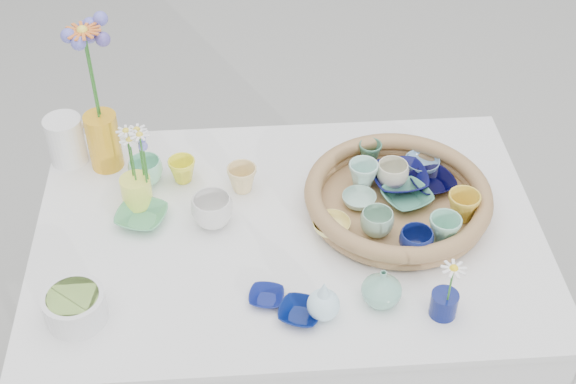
{
  "coord_description": "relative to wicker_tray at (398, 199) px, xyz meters",
  "views": [
    {
      "loc": [
        -0.1,
        -1.43,
        2.16
      ],
      "look_at": [
        0.0,
        0.02,
        0.87
      ],
      "focal_mm": 50.0,
      "sensor_mm": 36.0,
      "label": 1
    }
  ],
  "objects": [
    {
      "name": "loose_ceramic_1",
      "position": [
        -0.39,
        0.11,
        -0.0
      ],
      "size": [
        0.09,
        0.09,
        0.07
      ],
      "primitive_type": "imported",
      "rotation": [
        0.0,
        0.0,
        0.18
      ],
      "color": "#EACB86",
      "rests_on": "display_table"
    },
    {
      "name": "tray_ceramic_7",
      "position": [
        -0.0,
        0.08,
        0.01
      ],
      "size": [
        0.1,
        0.1,
        0.07
      ],
      "primitive_type": "imported",
      "rotation": [
        0.0,
        0.0,
        0.23
      ],
      "color": "beige",
      "rests_on": "wicker_tray"
    },
    {
      "name": "tray_ceramic_1",
      "position": [
        0.1,
        0.06,
        -0.01
      ],
      "size": [
        0.14,
        0.14,
        0.03
      ],
      "primitive_type": "imported",
      "rotation": [
        0.0,
        0.0,
        0.31
      ],
      "color": "black",
      "rests_on": "wicker_tray"
    },
    {
      "name": "tray_ceramic_11",
      "position": [
        0.09,
        -0.14,
        0.02
      ],
      "size": [
        0.09,
        0.09,
        0.07
      ],
      "primitive_type": "imported",
      "rotation": [
        0.0,
        0.0,
        -0.16
      ],
      "color": "#80C3A6",
      "rests_on": "wicker_tray"
    },
    {
      "name": "tray_ceramic_4",
      "position": [
        -0.07,
        -0.1,
        0.01
      ],
      "size": [
        0.1,
        0.1,
        0.06
      ],
      "primitive_type": "imported",
      "rotation": [
        0.0,
        0.0,
        -0.27
      ],
      "color": "#88B49A",
      "rests_on": "wicker_tray"
    },
    {
      "name": "tray_ceramic_3",
      "position": [
        0.03,
        0.01,
        -0.01
      ],
      "size": [
        0.16,
        0.16,
        0.03
      ],
      "primitive_type": "imported",
      "rotation": [
        0.0,
        0.0,
        0.43
      ],
      "color": "#42846A",
      "rests_on": "wicker_tray"
    },
    {
      "name": "fluted_bowl",
      "position": [
        -0.77,
        -0.3,
        -0.0
      ],
      "size": [
        0.17,
        0.17,
        0.07
      ],
      "primitive_type": null,
      "rotation": [
        0.0,
        0.0,
        -0.24
      ],
      "color": "silver",
      "rests_on": "display_table"
    },
    {
      "name": "white_pitcher",
      "position": [
        -0.86,
        0.26,
        0.03
      ],
      "size": [
        0.15,
        0.11,
        0.14
      ],
      "primitive_type": null,
      "rotation": [
        0.0,
        0.0,
        0.06
      ],
      "color": "white",
      "rests_on": "display_table"
    },
    {
      "name": "daisy_posy",
      "position": [
        -0.65,
        0.07,
        0.12
      ],
      "size": [
        0.08,
        0.08,
        0.15
      ],
      "primitive_type": null,
      "rotation": [
        0.0,
        0.0,
        0.04
      ],
      "color": "white",
      "rests_on": "daisy_cup"
    },
    {
      "name": "tray_ceramic_12",
      "position": [
        -0.04,
        0.18,
        0.01
      ],
      "size": [
        0.07,
        0.07,
        0.06
      ],
      "primitive_type": "imported",
      "rotation": [
        0.0,
        0.0,
        -0.06
      ],
      "color": "#3C7055",
      "rests_on": "wicker_tray"
    },
    {
      "name": "tray_ceramic_5",
      "position": [
        -0.1,
        0.01,
        -0.01
      ],
      "size": [
        0.11,
        0.11,
        0.03
      ],
      "primitive_type": "imported",
      "rotation": [
        0.0,
        0.0,
        0.29
      ],
      "color": "#9FC5B5",
      "rests_on": "wicker_tray"
    },
    {
      "name": "daisy_cup",
      "position": [
        -0.66,
        0.07,
        0.0
      ],
      "size": [
        0.08,
        0.08,
        0.08
      ],
      "primitive_type": "cylinder",
      "rotation": [
        0.0,
        0.0,
        0.06
      ],
      "color": "#F7FE58",
      "rests_on": "display_table"
    },
    {
      "name": "loose_ceramic_4",
      "position": [
        -0.35,
        -0.28,
        -0.03
      ],
      "size": [
        0.1,
        0.1,
        0.02
      ],
      "primitive_type": "imported",
      "rotation": [
        0.0,
        0.0,
        -0.22
      ],
      "color": "navy",
      "rests_on": "display_table"
    },
    {
      "name": "tray_ceramic_2",
      "position": [
        0.15,
        -0.06,
        0.02
      ],
      "size": [
        0.1,
        0.1,
        0.08
      ],
      "primitive_type": "imported",
      "rotation": [
        0.0,
        0.0,
        0.33
      ],
      "color": "gold",
      "rests_on": "wicker_tray"
    },
    {
      "name": "tray_ceramic_0",
      "position": [
        0.02,
        0.08,
        -0.0
      ],
      "size": [
        0.16,
        0.16,
        0.04
      ],
      "primitive_type": "imported",
      "rotation": [
        0.0,
        0.0,
        0.1
      ],
      "color": "#07093B",
      "rests_on": "wicker_tray"
    },
    {
      "name": "bud_vase_seafoam",
      "position": [
        -0.09,
        -0.3,
        0.01
      ],
      "size": [
        0.12,
        0.12,
        0.1
      ],
      "primitive_type": "imported",
      "rotation": [
        0.0,
        0.0,
        -0.38
      ],
      "color": "#77B39B",
      "rests_on": "display_table"
    },
    {
      "name": "hydrangea",
      "position": [
        -0.75,
        0.24,
        0.24
      ],
      "size": [
        0.12,
        0.12,
        0.32
      ],
      "primitive_type": null,
      "rotation": [
        0.0,
        0.0,
        0.42
      ],
      "color": "#584BA0",
      "rests_on": "tall_vase_yellow"
    },
    {
      "name": "tray_ceramic_9",
      "position": [
        0.01,
        -0.17,
        0.01
      ],
      "size": [
        0.09,
        0.09,
        0.06
      ],
      "primitive_type": "imported",
      "rotation": [
        0.0,
        0.0,
        -0.14
      ],
      "color": "navy",
      "rests_on": "wicker_tray"
    },
    {
      "name": "tall_vase_yellow",
      "position": [
        -0.75,
        0.24,
        0.04
      ],
      "size": [
        0.11,
        0.11,
        0.16
      ],
      "primitive_type": "cylinder",
      "rotation": [
        0.0,
        0.0,
        0.31
      ],
      "color": "gold",
      "rests_on": "display_table"
    },
    {
      "name": "loose_ceramic_3",
      "position": [
        -0.47,
        -0.02,
        0.0
      ],
      "size": [
        0.13,
        0.13,
        0.08
      ],
      "primitive_type": "imported",
      "rotation": [
        0.0,
        0.0,
        -0.25
      ],
      "color": "silver",
      "rests_on": "display_table"
    },
    {
      "name": "bud_vase_cobalt",
      "position": [
        0.04,
        -0.35,
        -0.01
      ],
      "size": [
        0.08,
        0.08,
        0.06
      ],
      "primitive_type": "cylinder",
      "rotation": [
        0.0,
        0.0,
        0.32
      ],
      "color": "#0C1559",
      "rests_on": "display_table"
    },
    {
      "name": "loose_ceramic_6",
      "position": [
        -0.27,
        -0.33,
        -0.03
      ],
      "size": [
        0.12,
        0.12,
        0.02
      ],
      "primitive_type": "imported",
      "rotation": [
        0.0,
        0.0,
        -0.38
      ],
      "color": "#051351",
      "rests_on": "display_table"
    },
    {
      "name": "loose_ceramic_0",
      "position": [
        -0.55,
        0.16,
        -0.0
      ],
      "size": [
        0.07,
        0.07,
        0.07
      ],
      "primitive_type": "imported",
      "rotation": [
        0.0,
        0.0,
        0.01
      ],
      "color": "yellow",
      "rests_on": "display_table"
    },
    {
      "name": "gerbera",
      "position": [
        -0.75,
        0.23,
        0.25
      ],
      "size": [
        0.13,
        0.13,
        0.27
      ],
      "primitive_type": null,
      "rotation": [
        0.0,
        0.0,
        -0.34
      ],
      "color": "orange",
      "rests_on": "tall_vase_yellow"
    },
    {
      "name": "loose_ceramic_2",
      "position": [
        -0.65,
        0.0,
        -0.02
      ],
      "size": [
        0.16,
        0.16,
        0.03
      ],
      "primitive_type": "imported",
      "rotation": [
        0.0,
        0.0,
        -0.33
      ],
      "color": "#54A771",
      "rests_on": "display_table"
    },
    {
      "name": "bud_vase_paleblue",
      "position": [
        -0.22,
        -0.33,
        0.02
      ],
      "size": [
        0.08,
        0.08,
        0.11
      ],
      "primitive_type": null,
      "rotation": [
        0.0,
        0.0,
        -0.05
      ],
      "color": "#C3EDFC",
      "rests_on": "display_table"
    },
    {
      "name": "wicker_tray",
      "position": [
        0.0,
        0.0,
        0.0
      ],
      "size": [
        0.47,
        0.47,
        0.08
      ],
      "primitive_type": null,
      "color": "#8E5F3D",
      "rests_on": "display_table"
    },
    {
      "name": "tray_ceramic_8",
      "position": [
        0.09,
        0.14,
        -0.01
      ],
      "size": [
        0.11,
        0.11,
        0.03
      ],
      "primitive_type": "imported",
      "rotation": [
        0.0,
        0.0,
        -0.23
      ],
      "color": "#82B2DF",
      "rests_on": "wicker_tray"
    },
    {
      "name": "tray_ceramic_6",
      "position": [
        -0.08,
        0.08,
        0.02
      ],
      "size": [
        0.1,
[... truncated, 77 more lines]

